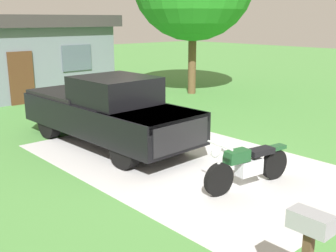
% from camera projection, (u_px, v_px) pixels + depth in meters
% --- Properties ---
extents(ground_plane, '(80.00, 80.00, 0.00)m').
position_uv_depth(ground_plane, '(185.00, 162.00, 9.89)').
color(ground_plane, '#4B873F').
extents(driveway_pad, '(4.92, 7.86, 0.01)m').
position_uv_depth(driveway_pad, '(185.00, 161.00, 9.89)').
color(driveway_pad, '#BBBBBB').
rests_on(driveway_pad, ground).
extents(motorcycle, '(2.20, 0.71, 1.09)m').
position_uv_depth(motorcycle, '(248.00, 165.00, 8.30)').
color(motorcycle, black).
rests_on(motorcycle, ground).
extents(pickup_truck, '(2.19, 5.69, 1.90)m').
position_uv_depth(pickup_truck, '(106.00, 110.00, 11.05)').
color(pickup_truck, black).
rests_on(pickup_truck, ground).
extents(mailbox, '(0.26, 0.48, 1.26)m').
position_uv_depth(mailbox, '(309.00, 236.00, 4.61)').
color(mailbox, '#4C3823').
rests_on(mailbox, ground).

